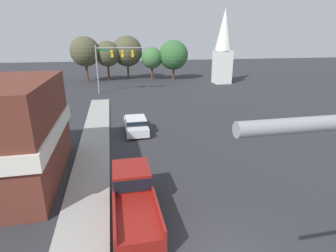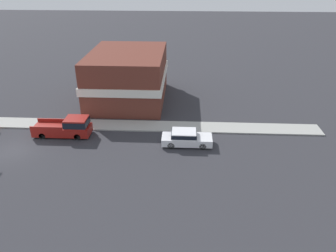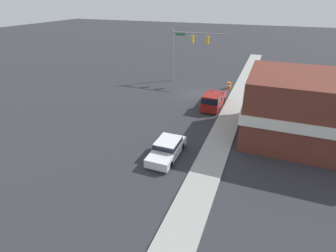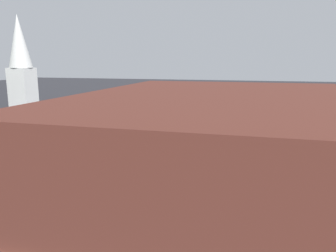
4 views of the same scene
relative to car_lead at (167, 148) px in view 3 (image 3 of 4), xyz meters
The scene contains 7 objects.
ground_plane 16.09m from the car_lead, 82.61° to the right, with size 200.00×200.00×0.00m, color #2D2D33.
sidewalk_curb 16.37m from the car_lead, 102.84° to the right, with size 2.40×60.00×0.14m.
near_signal_assembly 21.89m from the car_lead, 76.80° to the right, with size 8.04×0.49×7.84m.
car_lead is the anchor object (origin of this frame).
pickup_truck_parked 11.90m from the car_lead, 95.98° to the right, with size 1.99×5.67×1.95m.
construction_barrel 19.92m from the car_lead, 95.28° to the right, with size 0.59×0.59×0.95m.
corner_brick_building 13.68m from the car_lead, 147.26° to the right, with size 12.32×9.22×6.08m.
Camera 3 is at (-8.92, 33.36, 12.19)m, focal length 28.00 mm.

